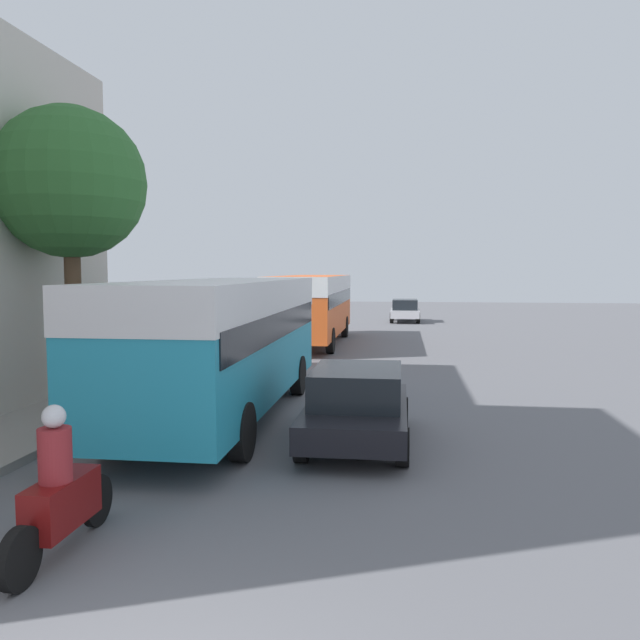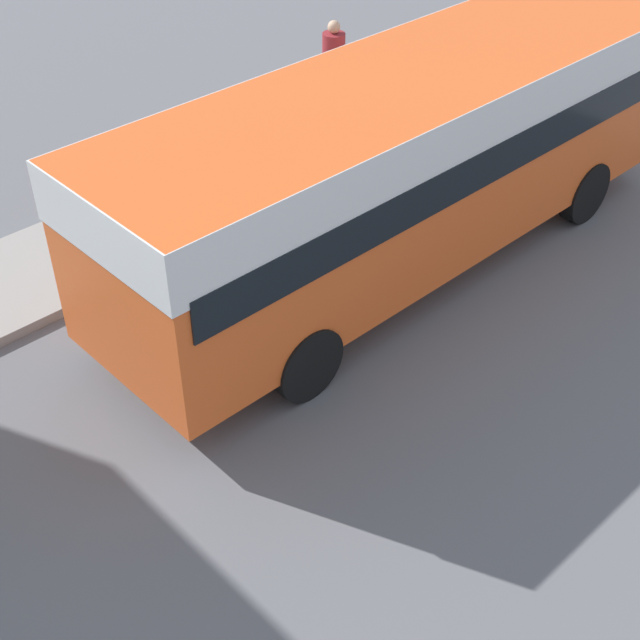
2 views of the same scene
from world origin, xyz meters
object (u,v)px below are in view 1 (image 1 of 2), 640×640
(car_far_curb, at_px, (357,404))
(pedestrian_near_curb, at_px, (236,315))
(bus_lead, at_px, (223,329))
(motorcycle_behind_lead, at_px, (60,496))
(bus_following, at_px, (312,300))
(car_crossing, at_px, (405,310))

(car_far_curb, distance_m, pedestrian_near_curb, 19.27)
(car_far_curb, bearing_deg, bus_lead, 152.71)
(bus_lead, distance_m, motorcycle_behind_lead, 6.60)
(bus_following, bearing_deg, motorcycle_behind_lead, -89.71)
(bus_following, bearing_deg, bus_lead, -89.63)
(bus_lead, distance_m, car_far_curb, 3.56)
(pedestrian_near_curb, bearing_deg, car_crossing, 50.17)
(bus_following, distance_m, car_crossing, 13.02)
(bus_lead, relative_size, car_far_curb, 2.32)
(bus_lead, relative_size, car_crossing, 2.41)
(bus_following, distance_m, pedestrian_near_curb, 4.91)
(car_far_curb, bearing_deg, car_crossing, 87.97)
(bus_lead, xyz_separation_m, car_far_curb, (2.98, -1.54, -1.20))
(motorcycle_behind_lead, distance_m, car_far_curb, 5.76)
(car_crossing, xyz_separation_m, pedestrian_near_curb, (-8.13, -9.75, 0.34))
(bus_lead, bearing_deg, car_crossing, 81.38)
(motorcycle_behind_lead, bearing_deg, car_crossing, 83.10)
(motorcycle_behind_lead, height_order, pedestrian_near_curb, pedestrian_near_curb)
(bus_lead, xyz_separation_m, bus_following, (-0.09, 13.78, -0.01))
(car_crossing, xyz_separation_m, car_far_curb, (-0.98, -27.64, 0.01))
(bus_following, relative_size, pedestrian_near_curb, 5.36)
(bus_lead, height_order, motorcycle_behind_lead, bus_lead)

